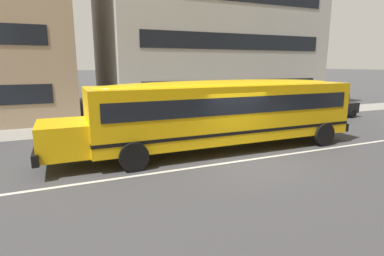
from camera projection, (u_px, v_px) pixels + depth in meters
The scene contains 6 objects.
ground_plane at pixel (243, 161), 11.53m from camera, with size 400.00×400.00×0.00m, color #424244.
sidewalk_far at pixel (170, 123), 19.07m from camera, with size 120.00×3.00×0.01m, color gray.
lane_centreline at pixel (243, 161), 11.53m from camera, with size 110.00×0.16×0.01m, color silver.
school_bus at pixel (221, 109), 12.73m from camera, with size 13.06×3.10×2.92m.
parked_car_black_by_hydrant at pixel (329, 105), 20.74m from camera, with size 3.97×2.01×1.64m.
apartment_block_far_centre at pixel (200, 29), 27.15m from camera, with size 16.94×13.08×13.30m.
Camera 1 is at (-6.14, -9.38, 3.55)m, focal length 28.70 mm.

